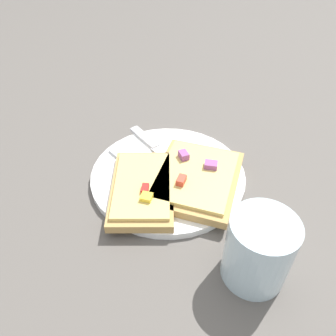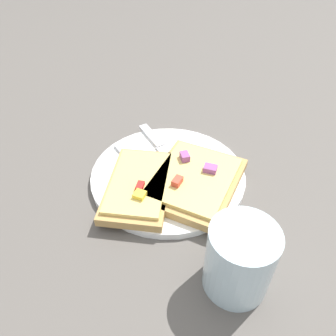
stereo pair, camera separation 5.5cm
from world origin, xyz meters
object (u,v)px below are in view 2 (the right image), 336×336
plate (168,175)px  pizza_slice_main (194,180)px  pizza_slice_corner (141,187)px  fork (148,180)px  knife (163,149)px  drinking_glass (239,260)px

plate → pizza_slice_main: pizza_slice_main is taller
pizza_slice_main → pizza_slice_corner: (-0.07, 0.04, -0.00)m
fork → pizza_slice_main: pizza_slice_main is taller
knife → drinking_glass: drinking_glass is taller
drinking_glass → plate: bearing=72.7°
plate → pizza_slice_main: bearing=-75.6°
drinking_glass → knife: bearing=69.3°
plate → knife: (0.03, 0.05, 0.01)m
pizza_slice_main → knife: bearing=55.1°
pizza_slice_main → drinking_glass: drinking_glass is taller
pizza_slice_corner → drinking_glass: drinking_glass is taller
fork → drinking_glass: drinking_glass is taller
knife → drinking_glass: bearing=-9.2°
knife → pizza_slice_main: (-0.02, -0.10, 0.01)m
pizza_slice_corner → plate: bearing=-36.7°
fork → knife: bearing=130.3°
plate → pizza_slice_main: 0.05m
plate → pizza_slice_main: (0.01, -0.05, 0.02)m
fork → pizza_slice_main: size_ratio=1.00×
fork → drinking_glass: bearing=0.4°
plate → drinking_glass: 0.21m
pizza_slice_corner → pizza_slice_main: bearing=-72.5°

